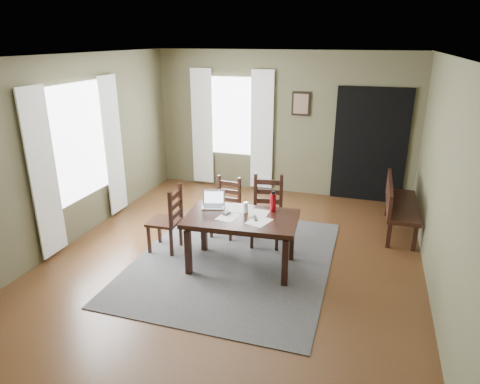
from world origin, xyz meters
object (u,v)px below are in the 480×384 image
(dining_table, at_px, (241,223))
(chair_back_left, at_px, (226,208))
(water_bottle, at_px, (273,202))
(bench, at_px, (397,202))
(chair_end, at_px, (168,220))
(chair_back_right, at_px, (267,211))
(laptop, at_px, (214,202))

(dining_table, bearing_deg, chair_back_left, 115.96)
(water_bottle, bearing_deg, bench, 42.37)
(chair_end, height_order, chair_back_right, chair_back_right)
(dining_table, bearing_deg, chair_end, 168.41)
(chair_back_right, xyz_separation_m, laptop, (-0.61, -0.57, 0.28))
(chair_back_left, height_order, bench, chair_back_left)
(bench, bearing_deg, chair_back_left, 109.82)
(dining_table, height_order, bench, bench)
(chair_end, bearing_deg, dining_table, 80.37)
(bench, bearing_deg, water_bottle, 132.37)
(chair_back_left, xyz_separation_m, bench, (2.51, 0.91, 0.05))
(dining_table, distance_m, laptop, 0.54)
(chair_end, relative_size, chair_back_left, 1.07)
(bench, relative_size, laptop, 4.15)
(chair_back_left, height_order, chair_back_right, chair_back_right)
(laptop, distance_m, water_bottle, 0.82)
(chair_end, distance_m, water_bottle, 1.54)
(chair_back_left, bearing_deg, dining_table, -55.38)
(chair_back_left, bearing_deg, chair_end, -125.19)
(chair_back_right, height_order, water_bottle, chair_back_right)
(chair_back_right, relative_size, bench, 0.70)
(chair_end, bearing_deg, bench, 115.47)
(chair_end, height_order, chair_back_left, chair_end)
(chair_back_right, distance_m, bench, 2.10)
(dining_table, bearing_deg, bench, 37.78)
(chair_end, height_order, bench, chair_end)
(chair_back_left, height_order, water_bottle, water_bottle)
(chair_end, bearing_deg, chair_back_left, 138.11)
(chair_end, relative_size, laptop, 2.74)
(bench, relative_size, water_bottle, 5.24)
(chair_back_right, bearing_deg, dining_table, -107.18)
(water_bottle, bearing_deg, chair_back_right, 111.92)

